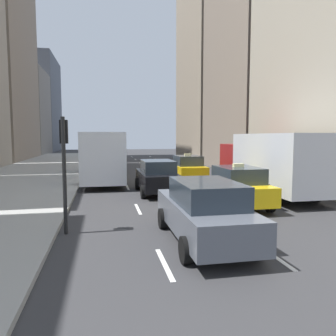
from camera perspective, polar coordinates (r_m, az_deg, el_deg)
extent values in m
cube|color=#9E9E99|center=(27.06, -22.70, -1.16)|extent=(8.00, 66.00, 0.15)
cube|color=white|center=(8.05, -0.62, -16.34)|extent=(0.12, 2.00, 0.01)
cube|color=white|center=(13.75, -5.25, -7.12)|extent=(0.12, 2.00, 0.01)
cube|color=white|center=(19.63, -7.08, -3.34)|extent=(0.12, 2.00, 0.01)
cube|color=white|center=(25.56, -8.05, -1.31)|extent=(0.12, 2.00, 0.01)
cube|color=white|center=(31.52, -8.66, -0.04)|extent=(0.12, 2.00, 0.01)
cube|color=white|center=(37.50, -9.07, 0.82)|extent=(0.12, 2.00, 0.01)
cube|color=white|center=(43.48, -9.37, 1.44)|extent=(0.12, 2.00, 0.01)
cube|color=white|center=(49.46, -9.60, 1.92)|extent=(0.12, 2.00, 0.01)
cube|color=white|center=(8.97, 17.85, -14.30)|extent=(0.12, 2.00, 0.01)
cube|color=white|center=(14.30, 6.05, -6.64)|extent=(0.12, 2.00, 0.01)
cube|color=white|center=(20.02, 0.95, -3.13)|extent=(0.12, 2.00, 0.01)
cube|color=white|center=(25.87, -1.84, -1.18)|extent=(0.12, 2.00, 0.01)
cube|color=white|center=(31.77, -3.60, 0.05)|extent=(0.12, 2.00, 0.01)
cube|color=white|center=(37.70, -4.81, 0.89)|extent=(0.12, 2.00, 0.01)
cube|color=white|center=(43.65, -5.69, 1.51)|extent=(0.12, 2.00, 0.01)
cube|color=white|center=(49.62, -6.36, 1.97)|extent=(0.12, 2.00, 0.01)
cube|color=white|center=(15.35, 16.14, -5.99)|extent=(0.12, 2.00, 0.01)
cube|color=white|center=(20.78, 8.53, -2.87)|extent=(0.12, 2.00, 0.01)
cube|color=white|center=(26.46, 4.15, -1.04)|extent=(0.12, 2.00, 0.01)
cube|color=white|center=(32.26, 1.33, 0.14)|extent=(0.12, 2.00, 0.01)
cube|color=white|center=(38.11, -0.63, 0.96)|extent=(0.12, 2.00, 0.01)
cube|color=white|center=(44.01, -2.06, 1.56)|extent=(0.12, 2.00, 0.01)
cube|color=white|center=(49.93, -3.15, 2.02)|extent=(0.12, 2.00, 0.01)
cube|color=slate|center=(60.74, -23.27, 8.83)|extent=(6.00, 11.45, 14.06)
cube|color=#4C515B|center=(74.68, -21.08, 10.21)|extent=(6.00, 16.04, 19.30)
cube|color=gray|center=(33.65, 14.71, 24.91)|extent=(6.00, 10.99, 28.60)
cube|color=gray|center=(45.06, 7.29, 21.40)|extent=(6.00, 12.42, 30.80)
cube|color=yellow|center=(22.39, 3.27, -0.41)|extent=(1.80, 4.40, 0.76)
cube|color=#28333D|center=(22.07, 3.45, 1.33)|extent=(1.58, 2.29, 0.64)
cube|color=#F2E599|center=(22.05, 3.46, 2.34)|extent=(0.44, 0.20, 0.14)
cylinder|color=black|center=(23.55, 0.31, -1.04)|extent=(0.22, 0.66, 0.66)
cylinder|color=black|center=(23.97, 4.53, -0.94)|extent=(0.22, 0.66, 0.66)
cylinder|color=black|center=(20.90, 1.81, -1.87)|extent=(0.22, 0.66, 0.66)
cylinder|color=black|center=(21.38, 6.52, -1.74)|extent=(0.22, 0.66, 0.66)
cube|color=yellow|center=(14.46, 11.64, -3.75)|extent=(1.80, 4.40, 0.76)
cube|color=#28333D|center=(14.12, 12.11, -1.11)|extent=(1.58, 2.29, 0.64)
cube|color=#F2E599|center=(14.08, 12.14, 0.46)|extent=(0.44, 0.20, 0.14)
cylinder|color=black|center=(15.47, 6.57, -4.50)|extent=(0.22, 0.66, 0.66)
cylinder|color=black|center=(16.11, 12.69, -4.20)|extent=(0.22, 0.66, 0.66)
cylinder|color=black|center=(12.95, 10.27, -6.51)|extent=(0.22, 0.66, 0.66)
cylinder|color=black|center=(13.70, 17.33, -6.01)|extent=(0.22, 0.66, 0.66)
cube|color=#565B66|center=(9.52, 6.13, -8.32)|extent=(1.80, 4.96, 0.81)
cube|color=#28333D|center=(9.09, 6.73, -4.31)|extent=(1.58, 2.58, 0.64)
cylinder|color=black|center=(10.86, -0.94, -8.76)|extent=(0.22, 0.66, 0.66)
cylinder|color=black|center=(11.31, 8.16, -8.24)|extent=(0.22, 0.66, 0.66)
cylinder|color=black|center=(7.98, 3.12, -14.08)|extent=(0.22, 0.66, 0.66)
cylinder|color=black|center=(8.58, 15.15, -12.84)|extent=(0.22, 0.66, 0.66)
cube|color=black|center=(17.42, -1.95, -2.02)|extent=(1.80, 4.52, 0.80)
cube|color=#28333D|center=(17.07, -1.81, 0.27)|extent=(1.58, 2.35, 0.64)
cylinder|color=black|center=(18.73, -5.36, -2.75)|extent=(0.22, 0.66, 0.66)
cylinder|color=black|center=(19.00, 0.05, -2.61)|extent=(0.22, 0.66, 0.66)
cylinder|color=black|center=(15.98, -4.33, -4.16)|extent=(0.22, 0.66, 0.66)
cylinder|color=black|center=(16.29, 1.98, -3.96)|extent=(0.22, 0.66, 0.66)
cube|color=silver|center=(23.47, -11.27, 2.43)|extent=(2.50, 11.60, 2.90)
cube|color=#28333D|center=(29.20, -11.28, 3.69)|extent=(2.30, 0.12, 1.40)
cube|color=#28333D|center=(23.48, -14.24, 3.23)|extent=(0.08, 9.86, 1.10)
cube|color=yellow|center=(29.18, -11.31, 5.46)|extent=(1.50, 0.10, 0.36)
cylinder|color=black|center=(27.18, -13.85, 0.03)|extent=(0.30, 1.00, 1.00)
cylinder|color=black|center=(27.17, -8.58, 0.13)|extent=(0.30, 1.00, 1.00)
cylinder|color=black|center=(20.44, -14.71, -1.74)|extent=(0.30, 1.00, 1.00)
cylinder|color=black|center=(20.43, -7.69, -1.61)|extent=(0.30, 1.00, 1.00)
cube|color=maroon|center=(20.52, 12.91, 1.14)|extent=(2.10, 2.40, 2.10)
cube|color=#28333D|center=(21.55, 11.68, 2.17)|extent=(1.90, 0.10, 0.90)
cube|color=silver|center=(16.76, 18.80, 1.08)|extent=(2.30, 6.00, 2.70)
cylinder|color=black|center=(20.22, 10.13, -1.86)|extent=(0.28, 0.90, 0.90)
cylinder|color=black|center=(21.07, 15.46, -1.68)|extent=(0.28, 0.90, 0.90)
cylinder|color=black|center=(15.32, 17.15, -4.35)|extent=(0.28, 0.90, 0.90)
cylinder|color=black|center=(16.53, 24.20, -3.88)|extent=(0.28, 0.90, 0.90)
cylinder|color=black|center=(10.46, -17.60, -1.36)|extent=(0.12, 0.12, 3.60)
cube|color=black|center=(10.57, -17.70, 6.03)|extent=(0.24, 0.20, 0.72)
sphere|color=red|center=(10.69, -17.67, 7.26)|extent=(0.14, 0.14, 0.14)
sphere|color=#4C3F14|center=(10.68, -17.64, 6.03)|extent=(0.14, 0.14, 0.14)
sphere|color=#198C2D|center=(10.68, -17.60, 4.80)|extent=(0.14, 0.14, 0.14)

